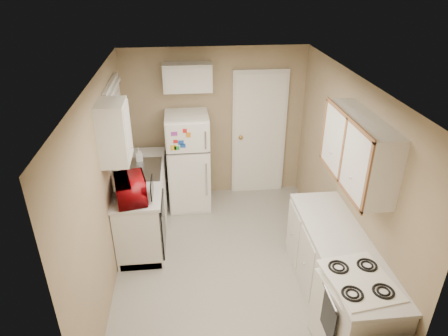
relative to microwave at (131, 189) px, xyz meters
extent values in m
plane|color=#BBB7AD|center=(1.15, -0.27, -1.05)|extent=(3.80, 3.80, 0.00)
plane|color=white|center=(1.15, -0.27, 1.35)|extent=(3.80, 3.80, 0.00)
plane|color=tan|center=(-0.25, -0.27, 0.15)|extent=(3.80, 3.80, 0.00)
plane|color=tan|center=(2.55, -0.27, 0.15)|extent=(3.80, 3.80, 0.00)
plane|color=tan|center=(1.15, 1.63, 0.15)|extent=(2.80, 2.80, 0.00)
plane|color=tan|center=(1.15, -2.17, 0.15)|extent=(2.80, 2.80, 0.00)
cube|color=silver|center=(0.05, 0.63, -0.60)|extent=(0.60, 1.80, 0.90)
cube|color=black|center=(0.34, 0.03, -0.56)|extent=(0.03, 0.58, 0.72)
cube|color=gray|center=(0.05, 0.78, -0.19)|extent=(0.54, 0.74, 0.16)
imported|color=maroon|center=(0.00, 0.00, 0.00)|extent=(0.56, 0.39, 0.34)
imported|color=silver|center=(0.00, 1.06, -0.05)|extent=(0.11, 0.11, 0.21)
cube|color=silver|center=(-0.21, 0.78, 0.55)|extent=(0.10, 0.98, 1.08)
cube|color=silver|center=(-0.10, -0.05, 0.75)|extent=(0.30, 0.45, 0.70)
cube|color=white|center=(0.71, 1.24, -0.29)|extent=(0.63, 0.62, 1.52)
cube|color=silver|center=(0.75, 1.48, 0.95)|extent=(0.70, 0.30, 0.40)
cube|color=white|center=(1.85, 1.59, -0.03)|extent=(0.86, 0.06, 2.08)
cube|color=silver|center=(2.25, -1.07, -0.60)|extent=(0.60, 2.00, 0.90)
cube|color=white|center=(2.20, -1.62, -0.64)|extent=(0.63, 0.74, 0.82)
cube|color=silver|center=(2.40, -0.77, 0.75)|extent=(0.30, 1.20, 0.70)
camera|label=1|loc=(0.69, -4.23, 2.42)|focal=32.00mm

